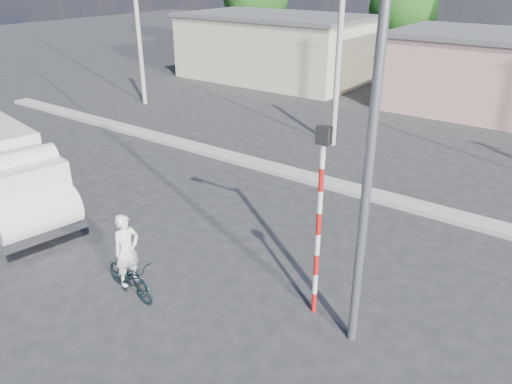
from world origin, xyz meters
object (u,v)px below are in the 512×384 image
Objects in this scene: bicycle at (130,277)px; streetlight at (366,106)px; cyclist at (128,261)px; traffic_pole at (320,209)px.

bicycle is 0.20× the size of streetlight.
cyclist is 4.66m from traffic_pole.
traffic_pole is 2.56m from streetlight.
cyclist reaches higher than bicycle.
cyclist is 6.51m from streetlight.
streetlight reaches higher than traffic_pole.
streetlight is at bearing -63.10° from cyclist.
traffic_pole is 0.48× the size of streetlight.
bicycle is 6.79m from streetlight.
streetlight is (0.94, -0.30, 2.37)m from traffic_pole.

